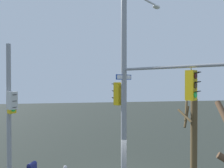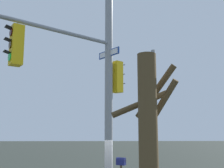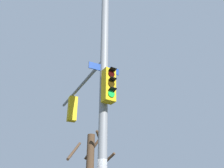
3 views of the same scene
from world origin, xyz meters
name	(u,v)px [view 3 (image 3 of 3)]	position (x,y,z in m)	size (l,w,h in m)	color
main_signal_pole_assembly	(94,77)	(-0.17, 0.22, 5.32)	(3.46, 5.85, 9.99)	gray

